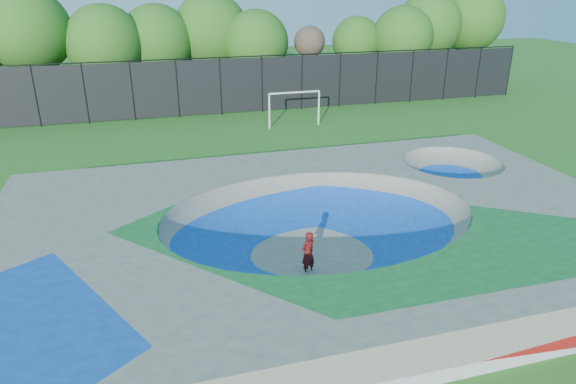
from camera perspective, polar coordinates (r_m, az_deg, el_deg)
name	(u,v)px	position (r m, az deg, el deg)	size (l,w,h in m)	color
ground	(318,251)	(18.42, 3.39, -6.51)	(120.00, 120.00, 0.00)	#27641B
skate_deck	(319,232)	(18.07, 3.44, -4.43)	(22.00, 14.00, 1.50)	gray
skater	(308,253)	(16.65, 2.23, -6.83)	(0.56, 0.36, 1.52)	#AC150D
skateboard	(308,273)	(17.03, 2.19, -9.00)	(0.78, 0.22, 0.05)	black
soccer_goal	(294,102)	(33.76, 0.72, 9.93)	(3.49, 0.12, 2.31)	silver
fence	(221,85)	(37.20, -7.50, 11.68)	(48.09, 0.09, 4.04)	black
treeline	(206,34)	(41.87, -9.15, 16.93)	(53.90, 7.84, 8.76)	#442A22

